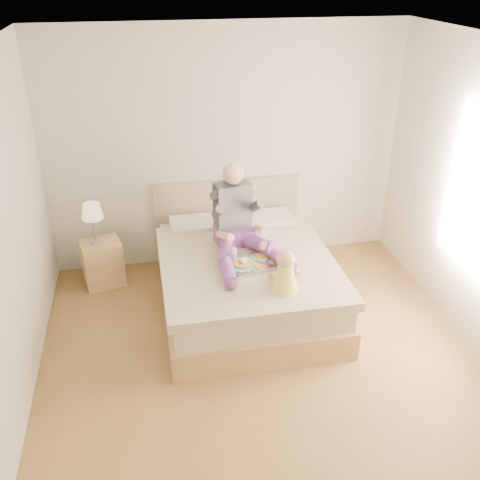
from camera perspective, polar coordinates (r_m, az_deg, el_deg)
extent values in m
cube|color=brown|center=(4.91, 2.90, -13.49)|extent=(4.00, 4.20, 0.01)
cube|color=white|center=(3.73, 3.94, 19.49)|extent=(4.00, 4.20, 0.02)
cube|color=beige|center=(6.05, -1.50, 9.64)|extent=(4.00, 0.02, 2.70)
cube|color=beige|center=(2.57, 15.45, -20.84)|extent=(4.00, 0.02, 2.70)
cube|color=#A9824F|center=(5.61, 0.50, -5.68)|extent=(1.68, 2.13, 0.28)
cube|color=#C7B994|center=(5.47, 0.51, -3.41)|extent=(1.60, 2.05, 0.24)
cube|color=#C7B994|center=(5.26, 0.84, -2.70)|extent=(1.70, 1.80, 0.09)
cube|color=white|center=(5.97, -4.47, 1.44)|extent=(0.62, 0.40, 0.14)
cube|color=white|center=(6.09, 2.65, 2.05)|extent=(0.62, 0.40, 0.14)
cube|color=gray|center=(6.35, -1.40, 2.31)|extent=(1.70, 0.08, 1.00)
cube|color=#A9824F|center=(6.11, -14.42, -2.37)|extent=(0.49, 0.45, 0.51)
cylinder|color=silver|center=(5.98, -15.09, -0.12)|extent=(0.12, 0.12, 0.04)
cylinder|color=silver|center=(5.91, -15.27, 1.15)|extent=(0.02, 0.02, 0.26)
cone|color=#FDECC6|center=(5.83, -15.53, 3.00)|extent=(0.23, 0.23, 0.16)
cube|color=#76378B|center=(5.54, -0.59, 0.59)|extent=(0.42, 0.35, 0.18)
cube|color=#39383F|center=(5.46, -0.80, 3.72)|extent=(0.38, 0.27, 0.48)
sphere|color=#F0B796|center=(5.30, -0.73, 7.11)|extent=(0.22, 0.22, 0.22)
cylinder|color=#76378B|center=(5.31, -1.38, -0.87)|extent=(0.25, 0.53, 0.22)
cylinder|color=#76378B|center=(4.97, -1.33, -3.21)|extent=(0.14, 0.46, 0.12)
sphere|color=#76378B|center=(4.79, -0.97, -4.66)|extent=(0.11, 0.11, 0.11)
cylinder|color=#39383F|center=(5.28, -2.36, 3.04)|extent=(0.10, 0.30, 0.24)
cylinder|color=#F0B796|center=(5.20, -1.61, 0.46)|extent=(0.15, 0.31, 0.16)
sphere|color=#F0B796|center=(5.13, -0.77, -1.19)|extent=(0.09, 0.09, 0.09)
cylinder|color=#76378B|center=(5.40, 1.82, -0.34)|extent=(0.37, 0.52, 0.22)
cylinder|color=#76378B|center=(5.14, 4.55, -2.15)|extent=(0.26, 0.47, 0.12)
sphere|color=#76378B|center=(4.99, 5.95, -3.34)|extent=(0.11, 0.11, 0.11)
cylinder|color=#39383F|center=(5.40, 1.66, 3.63)|extent=(0.16, 0.31, 0.24)
cylinder|color=#F0B796|center=(5.31, 2.26, 1.07)|extent=(0.09, 0.31, 0.16)
sphere|color=#F0B796|center=(5.22, 2.52, -0.64)|extent=(0.09, 0.09, 0.09)
cube|color=silver|center=(5.17, 1.28, -2.64)|extent=(0.56, 0.48, 0.01)
cylinder|color=#41BDAE|center=(5.13, 0.23, -2.69)|extent=(0.28, 0.28, 0.02)
cylinder|color=gold|center=(5.12, 0.23, -2.51)|extent=(0.19, 0.19, 0.02)
cylinder|color=silver|center=(5.19, -0.95, -1.78)|extent=(0.08, 0.08, 0.10)
torus|color=silver|center=(5.21, -0.45, -1.64)|extent=(0.03, 0.07, 0.06)
cylinder|color=#97724A|center=(5.17, -0.95, -1.33)|extent=(0.08, 0.08, 0.01)
cylinder|color=silver|center=(5.27, 2.13, -1.84)|extent=(0.16, 0.16, 0.01)
cube|color=gold|center=(5.26, 2.14, -1.69)|extent=(0.10, 0.10, 0.02)
cylinder|color=silver|center=(5.09, 2.03, -3.04)|extent=(0.16, 0.16, 0.01)
ellipsoid|color=red|center=(5.07, 2.29, -2.93)|extent=(0.04, 0.03, 0.01)
cylinder|color=white|center=(5.26, 2.88, -1.23)|extent=(0.07, 0.07, 0.13)
cylinder|color=orange|center=(5.26, 2.88, -1.25)|extent=(0.07, 0.07, 0.12)
cylinder|color=white|center=(5.14, 3.44, -2.55)|extent=(0.07, 0.07, 0.04)
cylinder|color=#441D09|center=(5.14, 3.44, -2.56)|extent=(0.06, 0.06, 0.03)
cone|color=#FFED50|center=(4.74, 4.82, -4.03)|extent=(0.24, 0.24, 0.26)
sphere|color=#F0B796|center=(4.65, 4.91, -2.02)|extent=(0.16, 0.16, 0.16)
cylinder|color=#F0B796|center=(4.87, 3.81, -4.24)|extent=(0.07, 0.19, 0.06)
sphere|color=#F0B796|center=(4.94, 3.42, -3.71)|extent=(0.05, 0.05, 0.05)
cylinder|color=#F0B796|center=(4.70, 3.70, -3.61)|extent=(0.07, 0.14, 0.11)
cylinder|color=#F0B796|center=(4.90, 4.82, -4.09)|extent=(0.09, 0.19, 0.06)
sphere|color=#F0B796|center=(4.97, 4.53, -3.55)|extent=(0.05, 0.05, 0.05)
cylinder|color=#F0B796|center=(4.75, 5.89, -3.29)|extent=(0.09, 0.14, 0.11)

